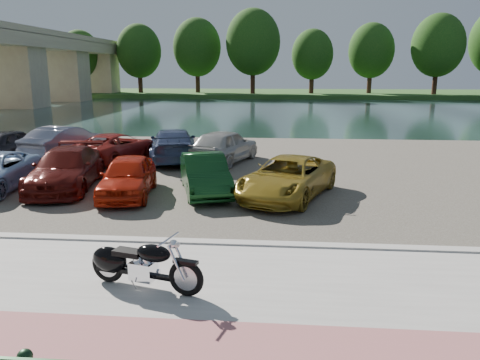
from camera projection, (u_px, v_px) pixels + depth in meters
The scene contains 19 objects.
ground at pixel (205, 285), 9.04m from camera, with size 200.00×200.00×0.00m, color #595447.
promenade at pixel (196, 308), 8.05m from camera, with size 60.00×6.00×0.10m, color #9F9C96.
pink_path at pixel (177, 357), 6.59m from camera, with size 60.00×2.00×0.01m, color #AB6160.
kerb at pixel (219, 244), 10.96m from camera, with size 60.00×0.30×0.14m, color #9F9C96.
parking_lot at pixel (247, 168), 19.70m from camera, with size 60.00×18.00×0.04m, color #403B33.
river at pixel (267, 111), 47.83m from camera, with size 120.00×40.00×0.00m, color #172A27.
far_bank at pixel (273, 93), 78.80m from camera, with size 120.00×24.00×0.60m, color #224D1B.
bridge at pixel (6, 56), 49.93m from camera, with size 7.00×56.00×8.55m.
far_trees at pixel (302, 47), 70.77m from camera, with size 70.25×10.68×12.52m.
motorcycle at pixel (135, 263), 8.63m from camera, with size 2.28×0.95×1.05m.
car_3 at pixel (66, 169), 16.12m from camera, with size 1.93×4.75×1.38m, color #4E0F0B.
car_4 at pixel (128, 176), 15.14m from camera, with size 1.54×3.84×1.31m, color #B2200B.
car_5 at pixel (205, 174), 15.50m from camera, with size 1.36×3.91×1.29m, color #0F3916.
car_6 at pixel (287, 178), 15.00m from camera, with size 2.14×4.65×1.29m, color olive.
car_8 at pixel (11, 143), 21.82m from camera, with size 1.63×4.04×1.38m, color black.
car_9 at pixel (66, 142), 21.88m from camera, with size 1.58×4.53×1.49m, color slate.
car_10 at pixel (116, 147), 21.06m from camera, with size 2.11×4.58×1.27m, color maroon.
car_11 at pixel (173, 145), 21.12m from camera, with size 2.04×5.02×1.46m, color navy.
car_12 at pixel (224, 146), 20.59m from camera, with size 1.79×4.44×1.51m, color #9D9D99.
Camera 1 is at (1.39, -8.25, 4.03)m, focal length 35.00 mm.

